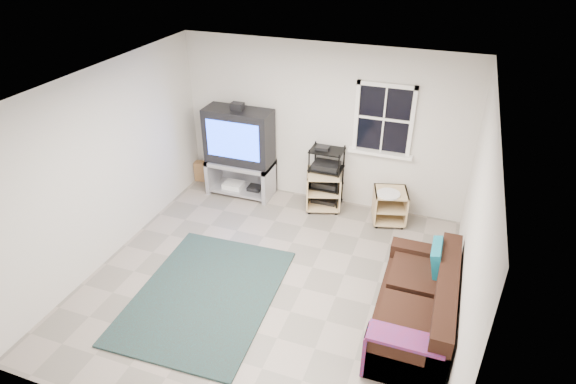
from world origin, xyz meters
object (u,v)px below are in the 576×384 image
at_px(av_rack, 326,181).
at_px(sofa, 418,307).
at_px(side_table_left, 323,188).
at_px(side_table_right, 389,203).
at_px(tv_unit, 240,145).

bearing_deg(av_rack, sofa, -52.47).
height_order(side_table_left, side_table_right, side_table_left).
relative_size(av_rack, sofa, 0.56).
bearing_deg(av_rack, side_table_right, -6.81).
bearing_deg(sofa, side_table_left, 128.43).
height_order(tv_unit, sofa, tv_unit).
distance_m(tv_unit, side_table_right, 2.59).
bearing_deg(tv_unit, sofa, -34.25).
bearing_deg(sofa, tv_unit, 145.75).
height_order(tv_unit, side_table_left, tv_unit).
xyz_separation_m(tv_unit, side_table_right, (2.52, -0.04, -0.57)).
bearing_deg(sofa, side_table_right, 107.70).
relative_size(side_table_left, side_table_right, 1.12).
bearing_deg(sofa, av_rack, 127.53).
height_order(av_rack, side_table_left, av_rack).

